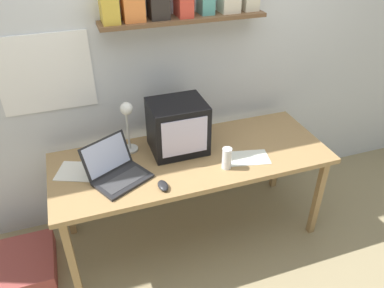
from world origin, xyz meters
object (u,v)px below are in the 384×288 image
at_px(juice_glass, 227,159).
at_px(computer_mouse, 163,186).
at_px(crt_monitor, 178,127).
at_px(open_notebook, 81,171).
at_px(desk_lamp, 127,120).
at_px(laptop, 116,169).
at_px(corner_desk, 192,163).
at_px(loose_paper_near_laptop, 247,158).
at_px(floor_cushion, 19,267).

height_order(juice_glass, computer_mouse, juice_glass).
distance_m(crt_monitor, open_notebook, 0.69).
xyz_separation_m(desk_lamp, juice_glass, (0.55, -0.37, -0.19)).
bearing_deg(laptop, corner_desk, -21.38).
bearing_deg(computer_mouse, loose_paper_near_laptop, 10.46).
relative_size(laptop, computer_mouse, 4.01).
height_order(desk_lamp, floor_cushion, desk_lamp).
height_order(crt_monitor, computer_mouse, crt_monitor).
relative_size(laptop, desk_lamp, 1.10).
bearing_deg(loose_paper_near_laptop, corner_desk, 157.81).
height_order(computer_mouse, loose_paper_near_laptop, computer_mouse).
bearing_deg(corner_desk, open_notebook, 174.41).
xyz_separation_m(crt_monitor, open_notebook, (-0.67, -0.05, -0.18)).
bearing_deg(computer_mouse, juice_glass, 8.15).
height_order(crt_monitor, juice_glass, crt_monitor).
bearing_deg(floor_cushion, desk_lamp, 11.05).
height_order(corner_desk, open_notebook, open_notebook).
relative_size(crt_monitor, loose_paper_near_laptop, 1.17).
height_order(crt_monitor, desk_lamp, desk_lamp).
bearing_deg(laptop, loose_paper_near_laptop, -33.09).
bearing_deg(juice_glass, loose_paper_near_laptop, 16.10).
bearing_deg(desk_lamp, laptop, -119.24).
xyz_separation_m(laptop, loose_paper_near_laptop, (0.87, -0.09, -0.06)).
xyz_separation_m(computer_mouse, floor_cushion, (-0.98, 0.27, -0.66)).
distance_m(crt_monitor, floor_cushion, 1.45).
relative_size(desk_lamp, loose_paper_near_laptop, 1.23).
xyz_separation_m(laptop, open_notebook, (-0.21, 0.13, -0.06)).
relative_size(crt_monitor, floor_cushion, 0.79).
xyz_separation_m(juice_glass, computer_mouse, (-0.44, -0.06, -0.05)).
height_order(open_notebook, floor_cushion, open_notebook).
bearing_deg(corner_desk, computer_mouse, -136.88).
bearing_deg(crt_monitor, floor_cushion, -174.50).
relative_size(corner_desk, floor_cushion, 3.98).
xyz_separation_m(corner_desk, loose_paper_near_laptop, (0.35, -0.14, 0.06)).
relative_size(crt_monitor, desk_lamp, 0.95).
height_order(corner_desk, juice_glass, juice_glass).
distance_m(juice_glass, loose_paper_near_laptop, 0.19).
xyz_separation_m(desk_lamp, loose_paper_near_laptop, (0.73, -0.32, -0.25)).
height_order(desk_lamp, juice_glass, desk_lamp).
distance_m(crt_monitor, juice_glass, 0.40).
height_order(laptop, floor_cushion, laptop).
distance_m(laptop, juice_glass, 0.70).
relative_size(laptop, floor_cushion, 0.91).
height_order(laptop, open_notebook, laptop).
bearing_deg(desk_lamp, open_notebook, -161.54).
xyz_separation_m(corner_desk, laptop, (-0.52, -0.05, 0.11)).
xyz_separation_m(corner_desk, open_notebook, (-0.73, 0.07, 0.06)).
bearing_deg(loose_paper_near_laptop, juice_glass, -163.90).
bearing_deg(juice_glass, floor_cushion, 171.81).
bearing_deg(laptop, computer_mouse, -66.38).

